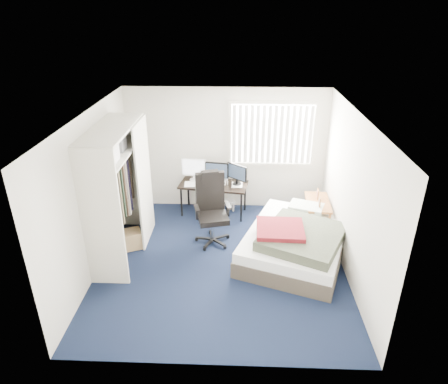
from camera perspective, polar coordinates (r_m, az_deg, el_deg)
ground at (r=6.79m, az=-0.34°, el=-9.99°), size 4.20×4.20×0.00m
room_shell at (r=6.04m, az=-0.38°, el=1.75°), size 4.20×4.20×4.20m
window_assembly at (r=7.95m, az=6.87°, el=8.17°), size 1.72×0.09×1.32m
closet at (r=6.63m, az=-14.85°, el=1.60°), size 0.64×1.84×2.22m
desk at (r=7.98m, az=-1.45°, el=1.56°), size 1.42×0.82×1.12m
office_chair at (r=7.13m, az=-1.76°, el=-3.39°), size 0.74×0.74×1.30m
footstool at (r=8.28m, az=0.48°, el=-1.53°), size 0.35×0.31×0.23m
nightstand at (r=7.67m, az=13.23°, el=-1.76°), size 0.48×0.88×0.77m
bed at (r=6.91m, az=10.23°, el=-6.90°), size 2.18×2.50×0.69m
pine_box at (r=7.28m, az=-13.37°, el=-6.62°), size 0.50×0.45×0.31m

